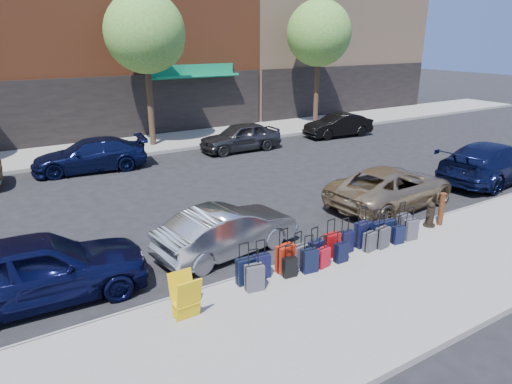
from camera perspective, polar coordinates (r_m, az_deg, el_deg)
ground at (r=15.37m, az=-2.38°, el=-1.56°), size 120.00×120.00×0.00m
sidewalk_near at (r=10.70m, az=15.46°, el=-11.55°), size 60.00×4.00×0.15m
sidewalk_far at (r=24.22m, az=-14.22°, el=5.72°), size 60.00×4.00×0.15m
curb_near at (r=11.96m, az=8.38°, el=-7.62°), size 60.00×0.08×0.15m
curb_far at (r=22.35m, az=-12.58°, el=4.76°), size 60.00×0.08×0.15m
tree_center at (r=23.35m, az=-13.34°, el=18.55°), size 3.80×3.80×7.27m
tree_right at (r=28.59m, az=8.09°, el=18.85°), size 3.80×3.80×7.27m
suitcase_front_0 at (r=10.24m, az=-1.34°, el=-9.86°), size 0.42×0.26×0.97m
suitcase_front_1 at (r=10.48m, az=0.71°, el=-9.23°), size 0.40×0.25×0.92m
suitcase_front_2 at (r=10.73m, az=3.68°, el=-8.27°), size 0.47×0.30×1.06m
suitcase_front_3 at (r=10.97m, az=5.43°, el=-7.98°), size 0.39×0.25×0.90m
suitcase_front_4 at (r=11.23m, az=7.46°, el=-7.38°), size 0.40×0.26×0.90m
suitcase_front_5 at (r=11.57m, az=9.47°, el=-6.54°), size 0.41×0.24×0.98m
suitcase_front_6 at (r=11.84m, az=11.18°, el=-6.12°), size 0.38×0.22×0.92m
suitcase_front_7 at (r=12.25m, az=13.22°, el=-5.15°), size 0.46×0.27×1.08m
suitcase_front_8 at (r=12.60m, az=14.95°, el=-4.85°), size 0.40×0.24×0.92m
suitcase_front_9 at (r=12.84m, az=16.21°, el=-4.52°), size 0.40×0.25×0.91m
suitcase_front_10 at (r=13.30m, az=17.85°, el=-3.83°), size 0.40×0.24×0.93m
suitcase_back_0 at (r=10.00m, az=-0.19°, el=-10.64°), size 0.43×0.30×0.95m
suitcase_back_2 at (r=10.57m, az=4.21°, el=-9.33°), size 0.33×0.21×0.76m
suitcase_back_3 at (r=10.79m, az=6.71°, el=-8.51°), size 0.41×0.27×0.91m
suitcase_back_4 at (r=11.06m, az=8.38°, el=-8.09°), size 0.35×0.24×0.79m
suitcase_back_5 at (r=11.37m, az=10.59°, el=-7.42°), size 0.33×0.20×0.79m
suitcase_back_7 at (r=12.07m, az=14.05°, el=-6.02°), size 0.36×0.24×0.82m
suitcase_back_8 at (r=12.32m, az=15.53°, el=-5.49°), size 0.40×0.27×0.90m
suitcase_back_9 at (r=12.70m, az=17.33°, el=-5.11°), size 0.35×0.23×0.78m
suitcase_back_10 at (r=13.01m, az=18.74°, el=-4.48°), size 0.41×0.27×0.91m
fire_hydrant at (r=14.08m, az=20.95°, el=-2.69°), size 0.38×0.34×0.75m
bollard at (r=14.24m, az=22.17°, el=-1.93°), size 0.18×0.18×0.97m
display_rack at (r=9.17m, az=-8.80°, el=-12.81°), size 0.50×0.55×0.89m
car_near_0 at (r=10.68m, az=-25.69°, el=-8.69°), size 4.60×2.06×1.54m
car_near_1 at (r=11.81m, az=-3.61°, el=-4.82°), size 3.99×1.85×1.27m
car_near_2 at (r=15.68m, az=16.59°, el=0.61°), size 4.96×2.67×1.32m
car_near_3 at (r=19.80m, az=27.42°, el=3.32°), size 5.47×2.64×1.53m
car_far_1 at (r=20.28m, az=-20.04°, el=4.36°), size 4.80×2.42×1.34m
car_far_2 at (r=22.50m, az=-1.96°, el=6.91°), size 4.08×1.72×1.38m
car_far_3 at (r=26.16m, az=10.23°, el=8.22°), size 4.01×1.73×1.28m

